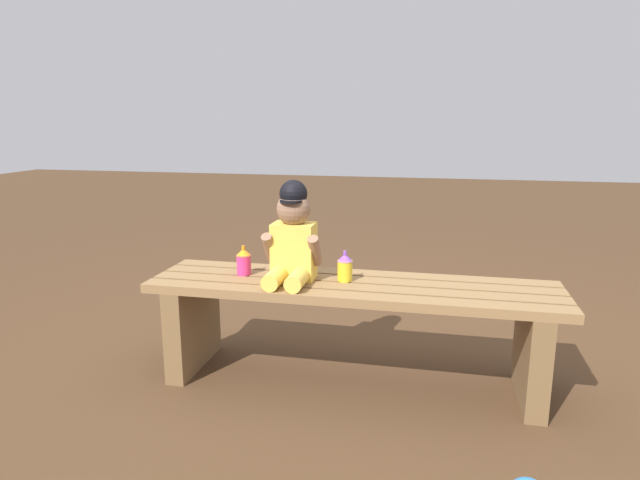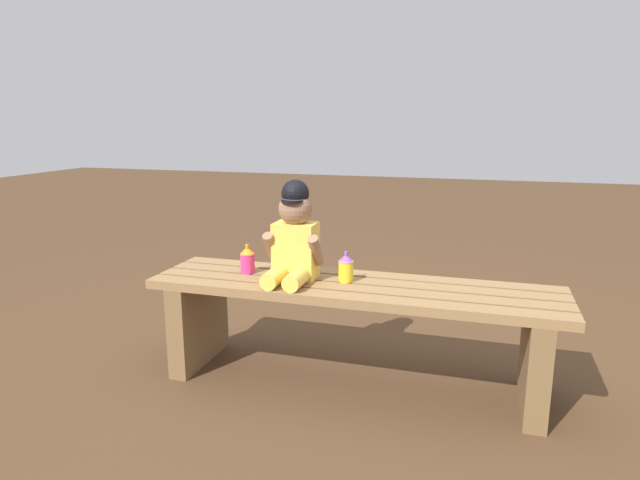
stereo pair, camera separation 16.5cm
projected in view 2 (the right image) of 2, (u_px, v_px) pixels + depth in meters
The scene contains 5 objects.
ground_plane at pixel (351, 381), 2.26m from camera, with size 16.00×16.00×0.00m, color #4C331E.
park_bench at pixel (352, 315), 2.19m from camera, with size 1.63×0.40×0.42m.
child_figure at pixel (294, 237), 2.19m from camera, with size 0.23×0.27×0.40m.
sippy_cup_left at pixel (247, 259), 2.30m from camera, with size 0.06×0.06×0.12m.
sippy_cup_right at pixel (346, 267), 2.18m from camera, with size 0.06×0.06×0.12m.
Camera 2 is at (0.47, -2.02, 1.07)m, focal length 30.60 mm.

